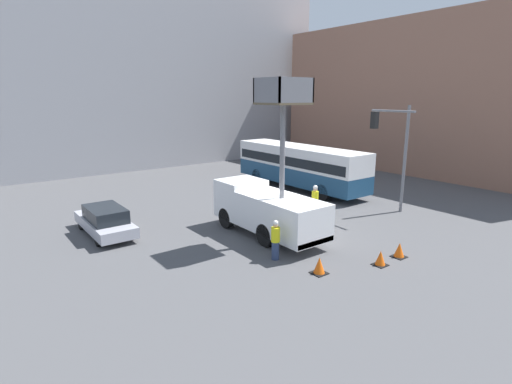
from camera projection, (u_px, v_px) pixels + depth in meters
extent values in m
plane|color=#4C4C4F|center=(280.00, 232.00, 20.53)|extent=(120.00, 120.00, 0.00)
cube|color=#9E9EA3|center=(106.00, 56.00, 38.26)|extent=(44.00, 10.00, 21.12)
cube|color=#936651|center=(432.00, 97.00, 37.26)|extent=(10.00, 28.00, 13.32)
cube|color=white|center=(241.00, 198.00, 21.38)|extent=(2.22, 2.00, 1.99)
cube|color=white|center=(281.00, 215.00, 18.84)|extent=(2.22, 4.66, 1.68)
cube|color=red|center=(316.00, 243.00, 17.23)|extent=(2.18, 0.10, 0.24)
cylinder|color=black|center=(226.00, 218.00, 21.04)|extent=(0.30, 1.08, 1.08)
cylinder|color=black|center=(255.00, 212.00, 22.17)|extent=(0.30, 1.08, 1.08)
cylinder|color=black|center=(265.00, 235.00, 18.46)|extent=(0.30, 1.08, 1.08)
cylinder|color=black|center=(296.00, 227.00, 19.58)|extent=(0.30, 1.08, 1.08)
cylinder|color=slate|center=(282.00, 153.00, 18.14)|extent=(0.24, 0.24, 4.26)
cube|color=brown|center=(283.00, 104.00, 17.63)|extent=(1.98, 1.81, 0.10)
cube|color=slate|center=(266.00, 90.00, 16.94)|extent=(0.08, 1.81, 1.05)
cube|color=slate|center=(299.00, 90.00, 18.05)|extent=(0.08, 1.81, 1.05)
cube|color=slate|center=(271.00, 90.00, 18.16)|extent=(1.98, 0.08, 1.05)
cube|color=slate|center=(297.00, 90.00, 16.82)|extent=(1.98, 0.08, 1.05)
cube|color=navy|center=(299.00, 174.00, 29.89)|extent=(2.60, 11.59, 1.23)
cube|color=silver|center=(299.00, 156.00, 29.57)|extent=(2.60, 11.59, 1.50)
cube|color=black|center=(299.00, 159.00, 29.63)|extent=(2.62, 11.13, 0.66)
cylinder|color=black|center=(258.00, 176.00, 32.14)|extent=(0.30, 1.10, 1.10)
cylinder|color=black|center=(280.00, 172.00, 33.48)|extent=(0.30, 1.10, 1.10)
cylinder|color=black|center=(323.00, 192.00, 26.56)|extent=(0.30, 1.10, 1.10)
cylinder|color=black|center=(346.00, 188.00, 27.90)|extent=(0.30, 1.10, 1.10)
cylinder|color=slate|center=(405.00, 160.00, 23.39)|extent=(0.18, 0.18, 6.29)
cylinder|color=slate|center=(393.00, 111.00, 21.96)|extent=(0.31, 2.87, 0.13)
cube|color=black|center=(375.00, 120.00, 21.30)|extent=(0.34, 0.34, 0.90)
sphere|color=red|center=(375.00, 115.00, 21.24)|extent=(0.20, 0.20, 0.20)
cylinder|color=navy|center=(275.00, 250.00, 16.99)|extent=(0.32, 0.32, 0.80)
cylinder|color=yellow|center=(276.00, 235.00, 16.82)|extent=(0.38, 0.38, 0.63)
sphere|color=tan|center=(276.00, 225.00, 16.72)|extent=(0.22, 0.22, 0.22)
sphere|color=white|center=(276.00, 223.00, 16.69)|extent=(0.23, 0.23, 0.23)
cylinder|color=navy|center=(315.00, 211.00, 22.66)|extent=(0.32, 0.32, 0.89)
cylinder|color=yellow|center=(315.00, 197.00, 22.47)|extent=(0.38, 0.38, 0.70)
sphere|color=tan|center=(315.00, 189.00, 22.36)|extent=(0.24, 0.24, 0.24)
sphere|color=white|center=(315.00, 187.00, 22.34)|extent=(0.25, 0.25, 0.25)
cube|color=black|center=(319.00, 273.00, 15.71)|extent=(0.59, 0.59, 0.03)
cone|color=#F25B0F|center=(319.00, 265.00, 15.64)|extent=(0.47, 0.47, 0.67)
cube|color=black|center=(380.00, 265.00, 16.48)|extent=(0.55, 0.55, 0.03)
cone|color=#F25B0F|center=(380.00, 258.00, 16.41)|extent=(0.44, 0.44, 0.63)
cube|color=black|center=(399.00, 257.00, 17.31)|extent=(0.57, 0.57, 0.03)
cone|color=#F25B0F|center=(399.00, 250.00, 17.24)|extent=(0.46, 0.46, 0.65)
cube|color=#A8A8B2|center=(105.00, 224.00, 20.08)|extent=(1.78, 4.79, 0.52)
cube|color=black|center=(105.00, 214.00, 19.75)|extent=(1.57, 2.63, 0.65)
cylinder|color=black|center=(81.00, 223.00, 20.83)|extent=(0.22, 0.64, 0.64)
cylinder|color=black|center=(111.00, 218.00, 21.73)|extent=(0.22, 0.64, 0.64)
cylinder|color=black|center=(98.00, 239.00, 18.53)|extent=(0.22, 0.64, 0.64)
cylinder|color=black|center=(131.00, 233.00, 19.43)|extent=(0.22, 0.64, 0.64)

